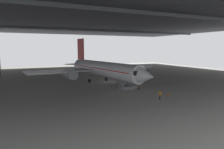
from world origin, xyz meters
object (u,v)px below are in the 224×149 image
object	(u,v)px
traffic_cone_orange	(168,95)
boarding_stairs	(128,86)
crew_worker_near_nose	(160,95)
crew_worker_by_stairs	(139,85)
airplane_main	(102,69)

from	to	relation	value
traffic_cone_orange	boarding_stairs	bearing A→B (deg)	110.80
crew_worker_near_nose	traffic_cone_orange	distance (m)	3.38
crew_worker_near_nose	crew_worker_by_stairs	distance (m)	8.28
airplane_main	traffic_cone_orange	world-z (taller)	airplane_main
boarding_stairs	traffic_cone_orange	size ratio (longest dim) A/B	7.52
crew_worker_near_nose	crew_worker_by_stairs	world-z (taller)	crew_worker_by_stairs
crew_worker_near_nose	traffic_cone_orange	size ratio (longest dim) A/B	2.64
boarding_stairs	traffic_cone_orange	world-z (taller)	boarding_stairs
airplane_main	traffic_cone_orange	distance (m)	18.47
crew_worker_near_nose	airplane_main	bearing A→B (deg)	96.00
traffic_cone_orange	crew_worker_by_stairs	bearing A→B (deg)	103.98
crew_worker_by_stairs	traffic_cone_orange	bearing A→B (deg)	-76.02
airplane_main	traffic_cone_orange	bearing A→B (deg)	-74.28
airplane_main	crew_worker_by_stairs	world-z (taller)	airplane_main
crew_worker_near_nose	boarding_stairs	bearing A→B (deg)	91.17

